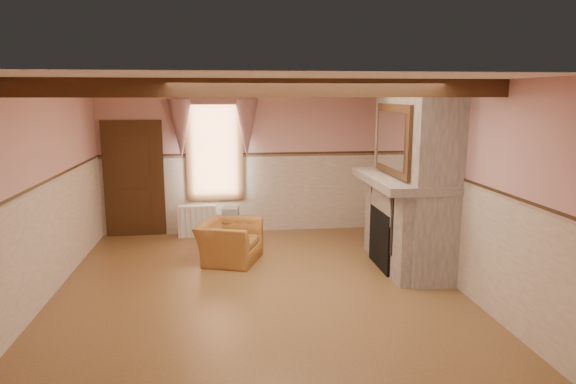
{
  "coord_description": "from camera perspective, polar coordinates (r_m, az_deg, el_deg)",
  "views": [
    {
      "loc": [
        -0.43,
        -6.77,
        2.63
      ],
      "look_at": [
        0.52,
        0.8,
        1.18
      ],
      "focal_mm": 32.0,
      "sensor_mm": 36.0,
      "label": 1
    }
  ],
  "objects": [
    {
      "name": "wall_front",
      "position": [
        3.99,
        -0.67,
        -7.2
      ],
      "size": [
        5.5,
        0.02,
        2.8
      ],
      "primitive_type": "cube",
      "color": "#CD918E",
      "rests_on": "floor"
    },
    {
      "name": "fireplace",
      "position": [
        8.0,
        13.83,
        1.61
      ],
      "size": [
        0.85,
        2.0,
        2.8
      ],
      "primitive_type": "cube",
      "color": "gray",
      "rests_on": "floor"
    },
    {
      "name": "window_drapes",
      "position": [
        9.66,
        -8.28,
        8.41
      ],
      "size": [
        1.3,
        0.14,
        1.4
      ],
      "primitive_type": "cube",
      "color": "gray",
      "rests_on": "wall_back"
    },
    {
      "name": "armchair",
      "position": [
        8.27,
        -6.52,
        -5.52
      ],
      "size": [
        1.14,
        1.22,
        0.64
      ],
      "primitive_type": "imported",
      "rotation": [
        0.0,
        0.0,
        1.23
      ],
      "color": "#9E662D",
      "rests_on": "floor"
    },
    {
      "name": "radiator",
      "position": [
        9.77,
        -10.05,
        -3.19
      ],
      "size": [
        0.7,
        0.2,
        0.6
      ],
      "primitive_type": "cube",
      "rotation": [
        0.0,
        0.0,
        -0.02
      ],
      "color": "white",
      "rests_on": "floor"
    },
    {
      "name": "window",
      "position": [
        9.79,
        -8.18,
        4.92
      ],
      "size": [
        1.06,
        0.08,
        2.02
      ],
      "primitive_type": "cube",
      "color": "white",
      "rests_on": "wall_back"
    },
    {
      "name": "floor",
      "position": [
        7.27,
        -3.37,
        -10.44
      ],
      "size": [
        5.5,
        6.0,
        0.01
      ],
      "primitive_type": "cube",
      "color": "brown",
      "rests_on": "ground"
    },
    {
      "name": "wainscot",
      "position": [
        7.04,
        -3.44,
        -4.74
      ],
      "size": [
        5.5,
        6.0,
        1.5
      ],
      "primitive_type": null,
      "color": "beige",
      "rests_on": "floor"
    },
    {
      "name": "overmantel_mirror",
      "position": [
        7.8,
        11.5,
        5.71
      ],
      "size": [
        0.06,
        1.44,
        1.04
      ],
      "primitive_type": "cube",
      "color": "silver",
      "rests_on": "fireplace"
    },
    {
      "name": "ceiling",
      "position": [
        6.78,
        -3.64,
        12.19
      ],
      "size": [
        5.5,
        6.0,
        0.01
      ],
      "primitive_type": "cube",
      "color": "silver",
      "rests_on": "wall_back"
    },
    {
      "name": "ceiling_beam_front",
      "position": [
        5.59,
        -2.84,
        11.48
      ],
      "size": [
        5.5,
        0.18,
        0.2
      ],
      "primitive_type": "cube",
      "color": "black",
      "rests_on": "ceiling"
    },
    {
      "name": "mantel",
      "position": [
        7.94,
        12.6,
        1.31
      ],
      "size": [
        1.05,
        2.05,
        0.12
      ],
      "primitive_type": "cube",
      "color": "gray",
      "rests_on": "fireplace"
    },
    {
      "name": "side_table",
      "position": [
        8.84,
        -6.22,
        -4.73
      ],
      "size": [
        0.62,
        0.62,
        0.55
      ],
      "primitive_type": "cylinder",
      "rotation": [
        0.0,
        0.0,
        -0.27
      ],
      "color": "brown",
      "rests_on": "floor"
    },
    {
      "name": "firebox",
      "position": [
        8.06,
        10.69,
        -5.11
      ],
      "size": [
        0.2,
        0.95,
        0.9
      ],
      "primitive_type": "cube",
      "color": "black",
      "rests_on": "floor"
    },
    {
      "name": "oil_lamp",
      "position": [
        8.16,
        12.04,
        3.0
      ],
      "size": [
        0.11,
        0.11,
        0.28
      ],
      "primitive_type": "cylinder",
      "color": "gold",
      "rests_on": "mantel"
    },
    {
      "name": "bowl",
      "position": [
        7.92,
        12.64,
        2.06
      ],
      "size": [
        0.37,
        0.37,
        0.09
      ],
      "primitive_type": "imported",
      "color": "brown",
      "rests_on": "mantel"
    },
    {
      "name": "wall_back",
      "position": [
        9.85,
        -4.64,
        3.57
      ],
      "size": [
        5.5,
        0.02,
        2.8
      ],
      "primitive_type": "cube",
      "color": "#CD918E",
      "rests_on": "floor"
    },
    {
      "name": "wall_left",
      "position": [
        7.26,
        -25.71,
        -0.06
      ],
      "size": [
        0.02,
        6.0,
        2.8
      ],
      "primitive_type": "cube",
      "color": "#CD918E",
      "rests_on": "floor"
    },
    {
      "name": "wall_right",
      "position": [
        7.58,
        17.73,
        0.92
      ],
      "size": [
        0.02,
        6.0,
        2.8
      ],
      "primitive_type": "cube",
      "color": "#CD918E",
      "rests_on": "floor"
    },
    {
      "name": "mantel_clock",
      "position": [
        8.67,
        10.86,
        3.23
      ],
      "size": [
        0.14,
        0.24,
        0.2
      ],
      "primitive_type": "cube",
      "color": "black",
      "rests_on": "mantel"
    },
    {
      "name": "book_stack",
      "position": [
        8.77,
        -6.39,
        -2.34
      ],
      "size": [
        0.3,
        0.35,
        0.2
      ],
      "primitive_type": "cube",
      "rotation": [
        0.0,
        0.0,
        -0.13
      ],
      "color": "#B7AD8C",
      "rests_on": "side_table"
    },
    {
      "name": "door",
      "position": [
        9.98,
        -16.73,
        1.21
      ],
      "size": [
        1.1,
        0.1,
        2.1
      ],
      "primitive_type": "cube",
      "color": "black",
      "rests_on": "floor"
    },
    {
      "name": "jar_yellow",
      "position": [
        7.42,
        14.04,
        1.54
      ],
      "size": [
        0.06,
        0.06,
        0.12
      ],
      "primitive_type": "cylinder",
      "color": "yellow",
      "rests_on": "mantel"
    },
    {
      "name": "chair_rail",
      "position": [
        6.88,
        -3.51,
        1.29
      ],
      "size": [
        5.5,
        6.0,
        0.08
      ],
      "primitive_type": null,
      "color": "black",
      "rests_on": "wainscot"
    },
    {
      "name": "candle_red",
      "position": [
        7.57,
        13.59,
        1.89
      ],
      "size": [
        0.06,
        0.06,
        0.16
      ],
      "primitive_type": "cylinder",
      "color": "#AF1519",
      "rests_on": "mantel"
    },
    {
      "name": "ceiling_beam_back",
      "position": [
        7.98,
        -4.18,
        11.25
      ],
      "size": [
        5.5,
        0.18,
        0.2
      ],
      "primitive_type": "cube",
      "color": "black",
      "rests_on": "ceiling"
    }
  ]
}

